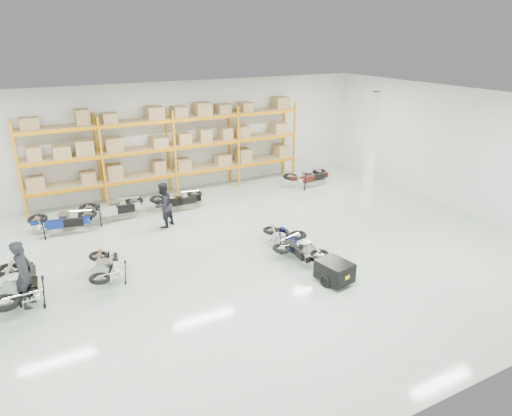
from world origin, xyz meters
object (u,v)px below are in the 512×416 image
moto_back_a (62,216)px  moto_touring_right (302,243)px  moto_back_d (308,173)px  moto_black_far_left (18,280)px  moto_back_c (178,196)px  person_back (163,205)px  moto_back_b (113,204)px  person_left (24,274)px  moto_silver_left (107,263)px  moto_blue_centre (282,236)px  trailer (334,271)px

moto_back_a → moto_touring_right: bearing=-120.2°
moto_back_a → moto_back_d: moto_back_a is taller
moto_black_far_left → moto_back_c: (5.57, 4.32, -0.09)m
moto_touring_right → person_back: (-2.86, 4.27, 0.28)m
moto_back_b → person_back: (1.40, -1.51, 0.20)m
person_left → person_back: bearing=-35.6°
moto_silver_left → moto_back_b: size_ratio=0.83×
moto_touring_right → moto_back_a: bearing=145.0°
moto_blue_centre → moto_touring_right: bearing=122.5°
moto_silver_left → person_left: size_ratio=0.93×
moto_blue_centre → person_left: size_ratio=0.92×
moto_back_a → moto_back_c: moto_back_a is taller
moto_silver_left → trailer: moto_silver_left is taller
moto_blue_centre → moto_silver_left: size_ratio=0.99×
moto_blue_centre → moto_back_a: moto_back_a is taller
moto_silver_left → moto_black_far_left: moto_black_far_left is taller
moto_black_far_left → moto_back_a: 4.30m
moto_silver_left → person_back: bearing=-122.5°
person_back → moto_black_far_left: bearing=-3.1°
trailer → moto_touring_right: bearing=80.3°
person_left → moto_back_a: bearing=2.1°
moto_back_c → moto_silver_left: bearing=143.4°
moto_back_a → moto_blue_centre: bearing=-117.1°
person_back → moto_touring_right: bearing=88.1°
moto_blue_centre → trailer: bearing=111.6°
trailer → person_left: size_ratio=0.88×
moto_back_d → moto_back_a: bearing=90.1°
moto_back_c → moto_back_b: bearing=89.5°
moto_blue_centre → person_back: 4.42m
moto_back_c → person_left: (-5.39, -4.60, 0.33)m
trailer → moto_back_a: size_ratio=0.81×
moto_back_d → person_back: 7.11m
person_left → moto_back_d: bearing=-49.2°
moto_touring_right → moto_back_b: bearing=133.3°
trailer → person_back: (-2.86, 5.87, 0.43)m
moto_back_d → moto_blue_centre: bearing=137.4°
trailer → moto_back_b: 8.53m
trailer → moto_back_c: bearing=94.9°
trailer → moto_back_b: moto_back_b is taller
moto_blue_centre → moto_black_far_left: moto_black_far_left is taller
person_back → moto_back_c: bearing=-161.0°
moto_back_a → moto_back_d: (10.11, 0.35, -0.00)m
moto_silver_left → moto_back_d: size_ratio=0.86×
moto_black_far_left → moto_back_c: size_ratio=1.16×
moto_black_far_left → moto_back_d: (11.55, 4.41, -0.05)m
moto_touring_right → moto_back_d: 7.05m
moto_silver_left → moto_back_a: bearing=-71.1°
moto_silver_left → moto_touring_right: bearing=173.3°
moto_silver_left → moto_black_far_left: size_ratio=0.79×
moto_silver_left → moto_back_d: bearing=-146.8°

